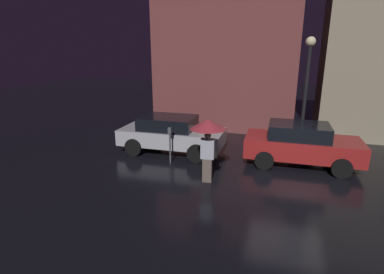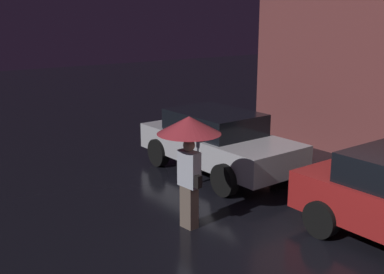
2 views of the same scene
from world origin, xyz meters
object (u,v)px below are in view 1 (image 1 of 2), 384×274
object	(u,v)px
parked_car_silver	(171,133)
parked_car_red	(301,144)
pedestrian_with_umbrella	(208,131)
parking_meter	(170,142)
street_lamp_near	(307,75)

from	to	relation	value
parked_car_silver	parked_car_red	size ratio (longest dim) A/B	1.05
parked_car_red	parked_car_silver	bearing A→B (deg)	179.89
pedestrian_with_umbrella	parking_meter	size ratio (longest dim) A/B	1.50
parking_meter	street_lamp_near	xyz separation A→B (m)	(4.68, 3.72, 2.22)
parked_car_silver	parking_meter	size ratio (longest dim) A/B	3.11
pedestrian_with_umbrella	street_lamp_near	distance (m)	5.89
parked_car_silver	pedestrian_with_umbrella	world-z (taller)	pedestrian_with_umbrella
parked_car_red	street_lamp_near	size ratio (longest dim) A/B	0.88
parked_car_silver	parking_meter	bearing A→B (deg)	-72.11
parked_car_red	street_lamp_near	world-z (taller)	street_lamp_near
parked_car_red	parking_meter	world-z (taller)	parked_car_red
parked_car_red	street_lamp_near	distance (m)	3.32
parked_car_silver	street_lamp_near	world-z (taller)	street_lamp_near
parked_car_silver	parked_car_red	xyz separation A→B (m)	(5.00, 0.07, 0.01)
parked_car_silver	pedestrian_with_umbrella	xyz separation A→B (m)	(2.15, -2.40, 0.87)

